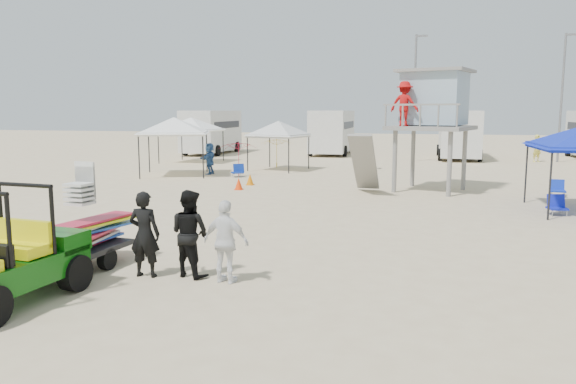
% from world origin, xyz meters
% --- Properties ---
extents(ground, '(140.00, 140.00, 0.00)m').
position_xyz_m(ground, '(0.00, 0.00, 0.00)').
color(ground, beige).
rests_on(ground, ground).
extents(utility_cart, '(1.56, 2.74, 1.99)m').
position_xyz_m(utility_cart, '(-3.13, -2.37, 0.93)').
color(utility_cart, '#0C4F0C').
rests_on(utility_cart, ground).
extents(surf_trailer, '(1.33, 2.22, 1.97)m').
position_xyz_m(surf_trailer, '(-3.12, -0.04, 0.80)').
color(surf_trailer, black).
rests_on(surf_trailer, ground).
extents(man_left, '(0.64, 0.44, 1.72)m').
position_xyz_m(man_left, '(-1.61, -0.34, 0.86)').
color(man_left, black).
rests_on(man_left, ground).
extents(man_mid, '(1.02, 0.91, 1.74)m').
position_xyz_m(man_mid, '(-0.76, -0.09, 0.87)').
color(man_mid, black).
rests_on(man_mid, ground).
extents(man_right, '(0.99, 0.53, 1.61)m').
position_xyz_m(man_right, '(0.09, -0.34, 0.80)').
color(man_right, white).
rests_on(man_right, ground).
extents(lifeguard_tower, '(3.76, 3.76, 4.79)m').
position_xyz_m(lifeguard_tower, '(3.87, 13.43, 3.57)').
color(lifeguard_tower, gray).
rests_on(lifeguard_tower, ground).
extents(canopy_white_a, '(4.05, 4.05, 3.33)m').
position_xyz_m(canopy_white_a, '(-8.57, 16.05, 2.79)').
color(canopy_white_a, black).
rests_on(canopy_white_a, ground).
extents(canopy_white_b, '(3.38, 3.38, 3.23)m').
position_xyz_m(canopy_white_b, '(-10.66, 23.03, 2.68)').
color(canopy_white_b, black).
rests_on(canopy_white_b, ground).
extents(canopy_white_c, '(3.20, 3.20, 3.10)m').
position_xyz_m(canopy_white_c, '(-4.08, 19.71, 2.55)').
color(canopy_white_c, black).
rests_on(canopy_white_c, ground).
extents(umbrella_a, '(2.41, 2.43, 1.75)m').
position_xyz_m(umbrella_a, '(-5.32, 16.42, 0.88)').
color(umbrella_a, '#B6132A').
rests_on(umbrella_a, ground).
extents(umbrella_b, '(2.64, 2.65, 1.70)m').
position_xyz_m(umbrella_b, '(-4.52, 21.04, 0.85)').
color(umbrella_b, yellow).
rests_on(umbrella_b, ground).
extents(cone_near, '(0.34, 0.34, 0.50)m').
position_xyz_m(cone_near, '(-3.75, 11.81, 0.25)').
color(cone_near, '#FF3A08').
rests_on(cone_near, ground).
extents(cone_far, '(0.34, 0.34, 0.50)m').
position_xyz_m(cone_far, '(-3.73, 13.32, 0.25)').
color(cone_far, orange).
rests_on(cone_far, ground).
extents(beach_chair_a, '(0.72, 0.81, 0.64)m').
position_xyz_m(beach_chair_a, '(-5.24, 16.17, 0.31)').
color(beach_chair_a, navy).
rests_on(beach_chair_a, ground).
extents(beach_chair_b, '(0.62, 0.67, 0.64)m').
position_xyz_m(beach_chair_b, '(7.84, 8.81, 0.31)').
color(beach_chair_b, '#101DB1').
rests_on(beach_chair_b, ground).
extents(beach_chair_c, '(0.59, 0.63, 0.64)m').
position_xyz_m(beach_chair_c, '(8.74, 12.99, 0.31)').
color(beach_chair_c, '#112FB8').
rests_on(beach_chair_c, ground).
extents(rv_far_left, '(2.64, 6.80, 3.25)m').
position_xyz_m(rv_far_left, '(-12.00, 29.99, 1.80)').
color(rv_far_left, silver).
rests_on(rv_far_left, ground).
extents(rv_mid_left, '(2.65, 6.50, 3.25)m').
position_xyz_m(rv_mid_left, '(-3.00, 31.49, 1.80)').
color(rv_mid_left, silver).
rests_on(rv_mid_left, ground).
extents(rv_mid_right, '(2.64, 7.00, 3.25)m').
position_xyz_m(rv_mid_right, '(6.00, 29.99, 1.80)').
color(rv_mid_right, silver).
rests_on(rv_mid_right, ground).
extents(light_pole_left, '(0.14, 0.14, 8.00)m').
position_xyz_m(light_pole_left, '(3.00, 27.00, 4.00)').
color(light_pole_left, slate).
rests_on(light_pole_left, ground).
extents(light_pole_right, '(0.14, 0.14, 8.00)m').
position_xyz_m(light_pole_right, '(12.00, 28.50, 4.00)').
color(light_pole_right, slate).
rests_on(light_pole_right, ground).
extents(distant_beachgoers, '(18.41, 12.58, 1.75)m').
position_xyz_m(distant_beachgoers, '(-1.07, 20.51, 0.83)').
color(distant_beachgoers, '#345E9C').
rests_on(distant_beachgoers, ground).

